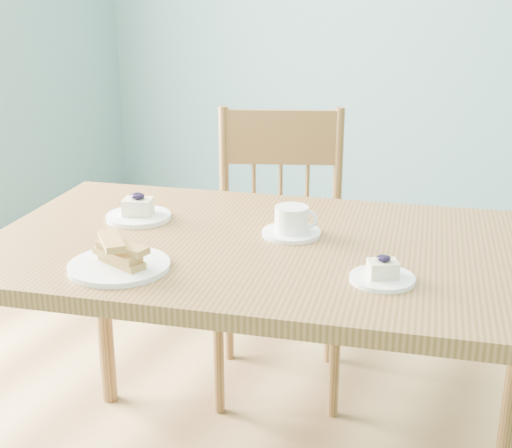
# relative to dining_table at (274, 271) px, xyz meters

# --- Properties ---
(room) EXTENTS (5.01, 5.01, 2.71)m
(room) POSITION_rel_dining_table_xyz_m (0.20, 0.07, 0.65)
(room) COLOR #A7834E
(room) RESTS_ON ground
(dining_table) EXTENTS (1.59, 1.10, 0.78)m
(dining_table) POSITION_rel_dining_table_xyz_m (0.00, 0.00, 0.00)
(dining_table) COLOR #936038
(dining_table) RESTS_ON ground
(dining_chair) EXTENTS (0.58, 0.57, 0.99)m
(dining_chair) POSITION_rel_dining_table_xyz_m (-0.24, 0.60, -0.20)
(dining_chair) COLOR #936038
(dining_chair) RESTS_ON ground
(cheesecake_plate_near) EXTENTS (0.15, 0.15, 0.06)m
(cheesecake_plate_near) POSITION_rel_dining_table_xyz_m (0.31, -0.12, 0.09)
(cheesecake_plate_near) COLOR white
(cheesecake_plate_near) RESTS_ON dining_table
(cheesecake_plate_far) EXTENTS (0.18, 0.18, 0.08)m
(cheesecake_plate_far) POSITION_rel_dining_table_xyz_m (-0.42, 0.01, 0.10)
(cheesecake_plate_far) COLOR white
(cheesecake_plate_far) RESTS_ON dining_table
(coffee_cup) EXTENTS (0.15, 0.15, 0.08)m
(coffee_cup) POSITION_rel_dining_table_xyz_m (0.02, 0.08, 0.11)
(coffee_cup) COLOR white
(coffee_cup) RESTS_ON dining_table
(biscotti_plate) EXTENTS (0.24, 0.24, 0.08)m
(biscotti_plate) POSITION_rel_dining_table_xyz_m (-0.26, -0.30, 0.10)
(biscotti_plate) COLOR white
(biscotti_plate) RESTS_ON dining_table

